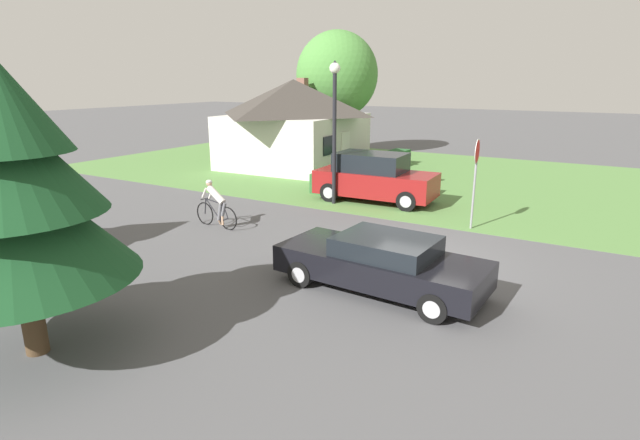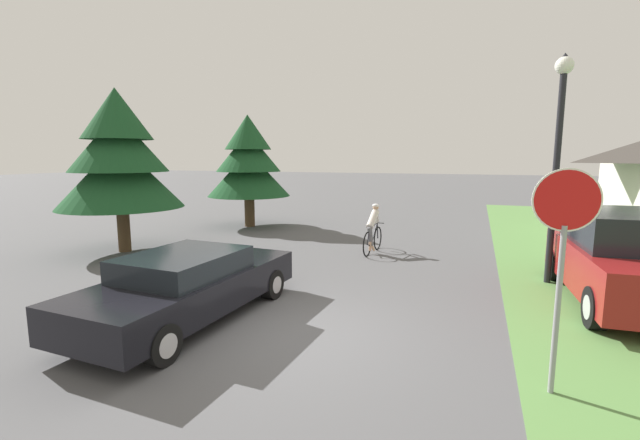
% 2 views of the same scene
% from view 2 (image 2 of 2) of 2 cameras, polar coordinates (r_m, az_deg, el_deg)
% --- Properties ---
extents(ground_plane, '(140.00, 140.00, 0.00)m').
position_cam_2_polar(ground_plane, '(7.45, -4.48, -14.94)').
color(ground_plane, '#515154').
extents(sedan_left_lane, '(2.09, 4.74, 1.26)m').
position_cam_2_polar(sedan_left_lane, '(8.21, -17.14, -8.32)').
color(sedan_left_lane, black).
rests_on(sedan_left_lane, ground).
extents(cyclist, '(0.44, 1.80, 1.52)m').
position_cam_2_polar(cyclist, '(13.28, 7.05, -1.29)').
color(cyclist, black).
rests_on(cyclist, ground).
extents(parked_suv_right, '(2.13, 4.62, 1.86)m').
position_cam_2_polar(parked_suv_right, '(10.49, 35.28, -4.38)').
color(parked_suv_right, maroon).
rests_on(parked_suv_right, ground).
extents(stop_sign, '(0.75, 0.08, 2.82)m').
position_cam_2_polar(stop_sign, '(5.87, 29.72, -1.88)').
color(stop_sign, gray).
rests_on(stop_sign, ground).
extents(street_lamp, '(0.39, 0.39, 5.21)m').
position_cam_2_polar(street_lamp, '(11.18, 29.23, 9.78)').
color(street_lamp, black).
rests_on(street_lamp, ground).
extents(conifer_tall_near, '(3.71, 3.71, 5.00)m').
position_cam_2_polar(conifer_tall_near, '(14.54, -25.23, 7.57)').
color(conifer_tall_near, '#4C3823').
rests_on(conifer_tall_near, ground).
extents(conifer_tall_far, '(3.45, 3.45, 4.68)m').
position_cam_2_polar(conifer_tall_far, '(18.32, -9.52, 7.67)').
color(conifer_tall_far, '#4C3823').
rests_on(conifer_tall_far, ground).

